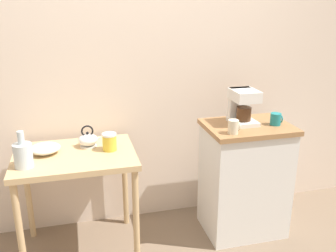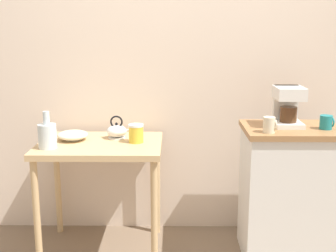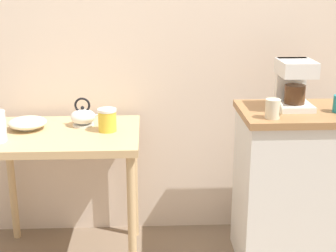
{
  "view_description": "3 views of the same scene",
  "coord_description": "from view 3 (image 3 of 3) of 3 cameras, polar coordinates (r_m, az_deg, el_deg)",
  "views": [
    {
      "loc": [
        -0.52,
        -2.45,
        1.79
      ],
      "look_at": [
        0.09,
        -0.06,
        0.95
      ],
      "focal_mm": 40.08,
      "sensor_mm": 36.0,
      "label": 1
    },
    {
      "loc": [
        -0.07,
        -2.9,
        1.56
      ],
      "look_at": [
        -0.1,
        -0.09,
        0.92
      ],
      "focal_mm": 48.27,
      "sensor_mm": 36.0,
      "label": 2
    },
    {
      "loc": [
        -0.1,
        -2.51,
        1.59
      ],
      "look_at": [
        0.01,
        -0.06,
        0.83
      ],
      "focal_mm": 52.41,
      "sensor_mm": 36.0,
      "label": 3
    }
  ],
  "objects": [
    {
      "name": "back_wall",
      "position": [
        2.96,
        1.32,
        13.55
      ],
      "size": [
        4.4,
        0.1,
        2.8
      ],
      "primitive_type": "cube",
      "color": "beige",
      "rests_on": "ground_plane"
    },
    {
      "name": "wooden_table",
      "position": [
        2.73,
        -12.07,
        -2.79
      ],
      "size": [
        0.83,
        0.62,
        0.78
      ],
      "color": "tan",
      "rests_on": "ground_plane"
    },
    {
      "name": "kitchen_counter",
      "position": [
        2.85,
        14.45,
        -6.88
      ],
      "size": [
        0.64,
        0.48,
        0.9
      ],
      "color": "white",
      "rests_on": "ground_plane"
    },
    {
      "name": "bowl_stoneware",
      "position": [
        2.78,
        -16.02,
        0.36
      ],
      "size": [
        0.21,
        0.21,
        0.07
      ],
      "color": "beige",
      "rests_on": "wooden_table"
    },
    {
      "name": "teakettle",
      "position": [
        2.77,
        -9.83,
        1.08
      ],
      "size": [
        0.17,
        0.14,
        0.16
      ],
      "color": "white",
      "rests_on": "wooden_table"
    },
    {
      "name": "canister_enamel",
      "position": [
        2.65,
        -7.08,
        0.71
      ],
      "size": [
        0.1,
        0.1,
        0.12
      ],
      "color": "gold",
      "rests_on": "wooden_table"
    },
    {
      "name": "coffee_maker",
      "position": [
        2.71,
        14.45,
        5.0
      ],
      "size": [
        0.18,
        0.22,
        0.26
      ],
      "color": "white",
      "rests_on": "kitchen_counter"
    },
    {
      "name": "mug_small_cream",
      "position": [
        2.5,
        12.15,
        1.97
      ],
      "size": [
        0.08,
        0.07,
        0.1
      ],
      "color": "beige",
      "rests_on": "kitchen_counter"
    }
  ]
}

